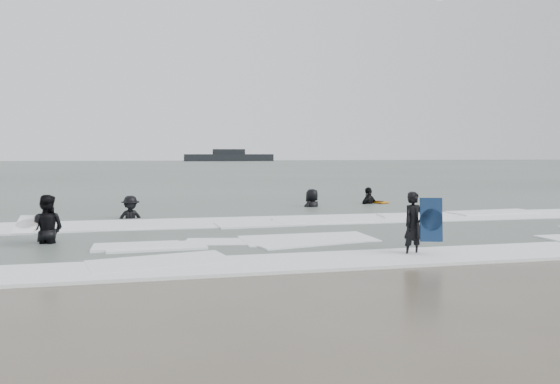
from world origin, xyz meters
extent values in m
plane|color=brown|center=(0.00, 0.00, 0.00)|extent=(320.00, 320.00, 0.00)
plane|color=#47544C|center=(0.00, 80.00, 0.06)|extent=(320.00, 320.00, 0.00)
imported|color=black|center=(1.90, -0.36, 0.00)|extent=(0.61, 0.48, 1.47)
imported|color=black|center=(-6.43, 3.01, 0.00)|extent=(1.00, 0.84, 1.82)
imported|color=black|center=(-4.66, 7.81, 0.00)|extent=(1.23, 0.91, 1.70)
imported|color=black|center=(5.44, 11.40, 0.00)|extent=(1.22, 0.99, 1.94)
imported|color=black|center=(2.57, 10.53, 0.00)|extent=(1.14, 1.08, 1.96)
cube|color=white|center=(0.00, -0.60, 0.03)|extent=(30.03, 2.32, 0.07)
cube|color=white|center=(0.00, 6.00, 0.04)|extent=(30.00, 2.60, 0.09)
cube|color=black|center=(14.99, 145.56, 1.06)|extent=(25.47, 4.55, 2.00)
cube|color=black|center=(14.99, 145.56, 2.79)|extent=(9.10, 2.73, 1.46)
camera|label=1|loc=(-3.53, -11.50, 2.30)|focal=35.00mm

